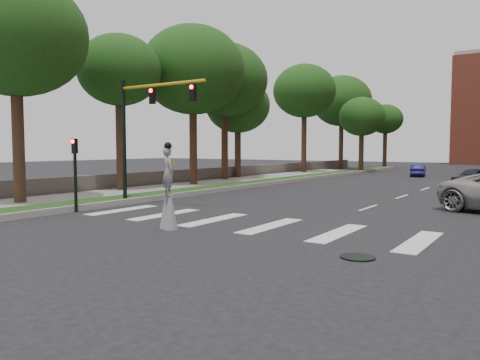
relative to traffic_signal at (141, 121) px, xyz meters
The scene contains 20 objects.
ground_plane 11.04m from the traffic_signal, 17.05° to the right, with size 160.00×160.00×0.00m, color black.
grass_median 17.56m from the traffic_signal, 95.77° to the left, with size 2.00×60.00×0.25m, color #183C11.
median_curb 17.48m from the traffic_signal, 92.25° to the left, with size 0.20×60.00×0.28m, color gray.
sidewalk_left 9.37m from the traffic_signal, 123.98° to the left, with size 4.00×60.00×0.18m, color gray.
stone_wall 20.64m from the traffic_signal, 110.80° to the left, with size 0.50×56.00×1.10m, color #514D45.
manhole 14.33m from the traffic_signal, 21.36° to the right, with size 0.90×0.90×0.04m, color black.
traffic_signal is the anchor object (origin of this frame).
secondary_signal 4.17m from the traffic_signal, 98.43° to the right, with size 0.25×0.21×3.23m.
stilt_performer 7.86m from the traffic_signal, 37.50° to the right, with size 0.81×0.65×3.03m.
car_near 25.07m from the traffic_signal, 60.67° to the left, with size 1.58×3.93×1.34m, color black.
car_mid 31.99m from the traffic_signal, 78.91° to the left, with size 1.24×3.56×1.17m, color #171853.
tree_0 7.10m from the traffic_signal, 142.16° to the right, with size 6.81×6.81×11.07m.
tree_1 7.71m from the traffic_signal, 146.15° to the left, with size 5.21×5.21×9.86m.
tree_2 11.76m from the traffic_signal, 115.82° to the left, with size 7.48×7.48×11.56m.
tree_3 19.64m from the traffic_signal, 109.69° to the left, with size 5.75×5.75×9.02m.
tree_4 30.30m from the traffic_signal, 100.38° to the left, with size 6.71×6.71×11.74m.
tree_5 41.55m from the traffic_signal, 97.87° to the left, with size 7.58×7.58×11.99m.
tree_6 35.78m from the traffic_signal, 91.90° to the left, with size 5.20×5.20×8.55m.
tree_7 48.90m from the traffic_signal, 92.74° to the left, with size 4.76×4.76×8.78m.
tree_8 17.05m from the traffic_signal, 111.01° to the left, with size 7.18×7.18×11.47m.
Camera 1 is at (7.02, -13.56, 2.84)m, focal length 35.00 mm.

